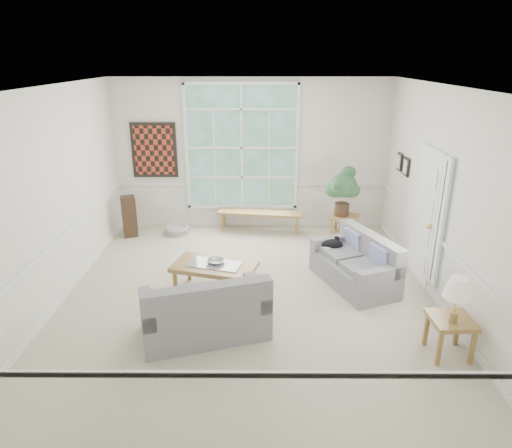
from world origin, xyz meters
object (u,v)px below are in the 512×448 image
at_px(loveseat_right, 354,261).
at_px(loveseat_front, 204,305).
at_px(end_table, 344,228).
at_px(coffee_table, 215,278).
at_px(side_table, 449,336).

xyz_separation_m(loveseat_right, loveseat_front, (-2.17, -1.38, 0.02)).
relative_size(loveseat_front, end_table, 3.14).
bearing_deg(end_table, coffee_table, -137.81).
relative_size(loveseat_right, loveseat_front, 0.94).
relative_size(end_table, side_table, 1.01).
xyz_separation_m(loveseat_front, side_table, (2.95, -0.42, -0.18)).
distance_m(loveseat_right, end_table, 1.84).
distance_m(loveseat_front, side_table, 2.98).
bearing_deg(side_table, loveseat_right, 113.45).
bearing_deg(loveseat_front, end_table, 36.68).
height_order(loveseat_front, end_table, loveseat_front).
height_order(loveseat_front, coffee_table, loveseat_front).
relative_size(loveseat_front, side_table, 3.16).
bearing_deg(end_table, loveseat_front, -126.11).
xyz_separation_m(loveseat_right, side_table, (0.78, -1.80, -0.15)).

